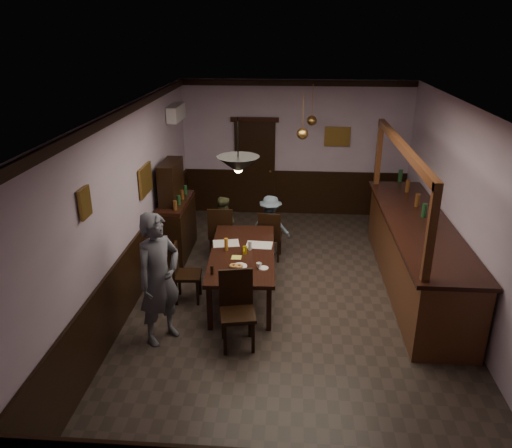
# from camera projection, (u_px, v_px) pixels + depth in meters

# --- Properties ---
(room) EXTENTS (5.01, 8.01, 3.01)m
(room) POSITION_uv_depth(u_px,v_px,m) (295.00, 212.00, 7.35)
(room) COLOR #2D2621
(room) RESTS_ON ground
(dining_table) EXTENTS (1.11, 2.25, 0.75)m
(dining_table) POSITION_uv_depth(u_px,v_px,m) (242.00, 256.00, 7.86)
(dining_table) COLOR black
(dining_table) RESTS_ON ground
(chair_far_left) EXTENTS (0.47, 0.47, 1.04)m
(chair_far_left) POSITION_uv_depth(u_px,v_px,m) (221.00, 231.00, 9.09)
(chair_far_left) COLOR black
(chair_far_left) RESTS_ON ground
(chair_far_right) EXTENTS (0.44, 0.44, 0.95)m
(chair_far_right) POSITION_uv_depth(u_px,v_px,m) (270.00, 234.00, 9.09)
(chair_far_right) COLOR black
(chair_far_right) RESTS_ON ground
(chair_near) EXTENTS (0.54, 0.54, 1.06)m
(chair_near) POSITION_uv_depth(u_px,v_px,m) (237.00, 305.00, 6.68)
(chair_near) COLOR black
(chair_near) RESTS_ON ground
(chair_side) EXTENTS (0.43, 0.43, 0.94)m
(chair_side) POSITION_uv_depth(u_px,v_px,m) (182.00, 271.00, 7.76)
(chair_side) COLOR black
(chair_side) RESTS_ON ground
(person_standing) EXTENTS (0.76, 0.81, 1.86)m
(person_standing) POSITION_uv_depth(u_px,v_px,m) (159.00, 279.00, 6.63)
(person_standing) COLOR #51535D
(person_standing) RESTS_ON ground
(person_seated_left) EXTENTS (0.60, 0.50, 1.13)m
(person_seated_left) POSITION_uv_depth(u_px,v_px,m) (222.00, 225.00, 9.35)
(person_seated_left) COLOR brown
(person_seated_left) RESTS_ON ground
(person_seated_right) EXTENTS (0.83, 0.60, 1.15)m
(person_seated_right) POSITION_uv_depth(u_px,v_px,m) (270.00, 225.00, 9.33)
(person_seated_right) COLOR slate
(person_seated_right) RESTS_ON ground
(newspaper_left) EXTENTS (0.47, 0.37, 0.01)m
(newspaper_left) POSITION_uv_depth(u_px,v_px,m) (226.00, 243.00, 8.13)
(newspaper_left) COLOR silver
(newspaper_left) RESTS_ON dining_table
(newspaper_right) EXTENTS (0.44, 0.32, 0.01)m
(newspaper_right) POSITION_uv_depth(u_px,v_px,m) (259.00, 245.00, 8.07)
(newspaper_right) COLOR silver
(newspaper_right) RESTS_ON dining_table
(napkin) EXTENTS (0.16, 0.16, 0.00)m
(napkin) POSITION_uv_depth(u_px,v_px,m) (236.00, 257.00, 7.65)
(napkin) COLOR #DCDD51
(napkin) RESTS_ON dining_table
(saucer) EXTENTS (0.15, 0.15, 0.01)m
(saucer) POSITION_uv_depth(u_px,v_px,m) (263.00, 268.00, 7.31)
(saucer) COLOR white
(saucer) RESTS_ON dining_table
(coffee_cup) EXTENTS (0.08, 0.08, 0.07)m
(coffee_cup) POSITION_uv_depth(u_px,v_px,m) (259.00, 265.00, 7.30)
(coffee_cup) COLOR white
(coffee_cup) RESTS_ON saucer
(pastry_plate) EXTENTS (0.22, 0.22, 0.01)m
(pastry_plate) POSITION_uv_depth(u_px,v_px,m) (240.00, 266.00, 7.36)
(pastry_plate) COLOR white
(pastry_plate) RESTS_ON dining_table
(pastry_ring_a) EXTENTS (0.13, 0.13, 0.04)m
(pastry_ring_a) POSITION_uv_depth(u_px,v_px,m) (234.00, 266.00, 7.31)
(pastry_ring_a) COLOR #C68C47
(pastry_ring_a) RESTS_ON pastry_plate
(pastry_ring_b) EXTENTS (0.13, 0.13, 0.04)m
(pastry_ring_b) POSITION_uv_depth(u_px,v_px,m) (239.00, 266.00, 7.30)
(pastry_ring_b) COLOR #C68C47
(pastry_ring_b) RESTS_ON pastry_plate
(soda_can) EXTENTS (0.07, 0.07, 0.12)m
(soda_can) POSITION_uv_depth(u_px,v_px,m) (245.00, 250.00, 7.77)
(soda_can) COLOR yellow
(soda_can) RESTS_ON dining_table
(beer_glass) EXTENTS (0.06, 0.06, 0.20)m
(beer_glass) POSITION_uv_depth(u_px,v_px,m) (226.00, 244.00, 7.87)
(beer_glass) COLOR #BF721E
(beer_glass) RESTS_ON dining_table
(water_glass) EXTENTS (0.06, 0.06, 0.15)m
(water_glass) POSITION_uv_depth(u_px,v_px,m) (250.00, 245.00, 7.88)
(water_glass) COLOR silver
(water_glass) RESTS_ON dining_table
(pepper_mill) EXTENTS (0.04, 0.04, 0.14)m
(pepper_mill) POSITION_uv_depth(u_px,v_px,m) (212.00, 270.00, 7.11)
(pepper_mill) COLOR black
(pepper_mill) RESTS_ON dining_table
(sideboard) EXTENTS (0.48, 1.36, 1.79)m
(sideboard) POSITION_uv_depth(u_px,v_px,m) (175.00, 218.00, 9.30)
(sideboard) COLOR black
(sideboard) RESTS_ON ground
(bar_counter) EXTENTS (1.00, 4.31, 2.41)m
(bar_counter) POSITION_uv_depth(u_px,v_px,m) (415.00, 252.00, 8.16)
(bar_counter) COLOR #452012
(bar_counter) RESTS_ON ground
(door_back) EXTENTS (0.90, 0.06, 2.10)m
(door_back) POSITION_uv_depth(u_px,v_px,m) (255.00, 168.00, 11.23)
(door_back) COLOR black
(door_back) RESTS_ON ground
(ac_unit) EXTENTS (0.20, 0.85, 0.30)m
(ac_unit) POSITION_uv_depth(u_px,v_px,m) (176.00, 113.00, 9.84)
(ac_unit) COLOR white
(ac_unit) RESTS_ON ground
(picture_left_small) EXTENTS (0.04, 0.28, 0.36)m
(picture_left_small) POSITION_uv_depth(u_px,v_px,m) (85.00, 203.00, 5.80)
(picture_left_small) COLOR olive
(picture_left_small) RESTS_ON ground
(picture_left_large) EXTENTS (0.04, 0.62, 0.48)m
(picture_left_large) POSITION_uv_depth(u_px,v_px,m) (146.00, 180.00, 8.18)
(picture_left_large) COLOR olive
(picture_left_large) RESTS_ON ground
(picture_back) EXTENTS (0.55, 0.04, 0.42)m
(picture_back) POSITION_uv_depth(u_px,v_px,m) (337.00, 137.00, 10.84)
(picture_back) COLOR olive
(picture_back) RESTS_ON ground
(pendant_iron) EXTENTS (0.56, 0.56, 0.73)m
(pendant_iron) POSITION_uv_depth(u_px,v_px,m) (238.00, 165.00, 6.49)
(pendant_iron) COLOR black
(pendant_iron) RESTS_ON ground
(pendant_brass_mid) EXTENTS (0.20, 0.20, 0.81)m
(pendant_brass_mid) POSITION_uv_depth(u_px,v_px,m) (302.00, 134.00, 8.69)
(pendant_brass_mid) COLOR #BF8C3F
(pendant_brass_mid) RESTS_ON ground
(pendant_brass_far) EXTENTS (0.20, 0.20, 0.81)m
(pendant_brass_far) POSITION_uv_depth(u_px,v_px,m) (312.00, 121.00, 9.87)
(pendant_brass_far) COLOR #BF8C3F
(pendant_brass_far) RESTS_ON ground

